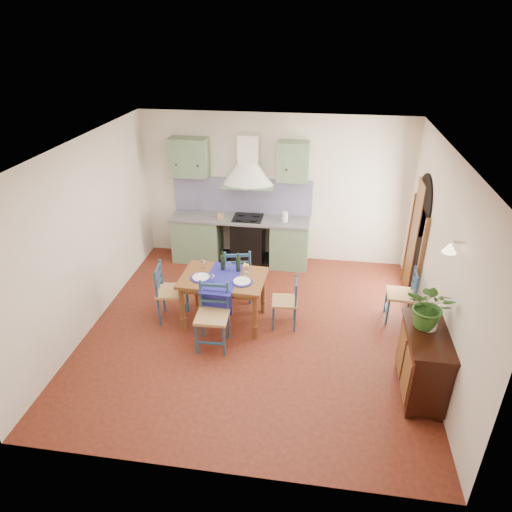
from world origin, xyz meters
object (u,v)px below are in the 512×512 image
at_px(dining_table, 223,282).
at_px(chair_near, 213,316).
at_px(sideboard, 423,361).
at_px(potted_plant, 431,306).

bearing_deg(dining_table, chair_near, -93.34).
bearing_deg(sideboard, potted_plant, 95.29).
relative_size(sideboard, potted_plant, 1.77).
distance_m(dining_table, chair_near, 0.63).
distance_m(sideboard, potted_plant, 0.73).
bearing_deg(chair_near, sideboard, -11.47).
xyz_separation_m(sideboard, potted_plant, (-0.01, 0.13, 0.72)).
relative_size(chair_near, sideboard, 0.93).
distance_m(dining_table, sideboard, 2.99).
bearing_deg(sideboard, chair_near, 168.53).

